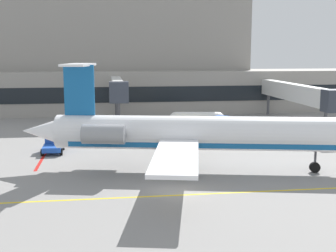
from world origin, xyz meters
TOP-DOWN VIEW (x-y plane):
  - ground at (-0.00, 0.00)m, footprint 120.00×120.00m
  - terminal_building at (-0.41, 46.23)m, footprint 76.91×11.40m
  - jet_bridge_west at (-3.44, 31.18)m, footprint 2.40×16.24m
  - jet_bridge_east at (21.45, 27.42)m, footprint 2.40×23.62m
  - regional_jet at (2.49, 5.57)m, footprint 31.12×25.10m
  - baggage_tug at (-10.58, 14.84)m, footprint 2.13×3.68m
  - pushback_tractor at (10.13, 23.00)m, footprint 4.31×3.76m
  - belt_loader at (4.27, 22.40)m, footprint 3.05×3.50m
  - fuel_tank at (6.97, 26.46)m, footprint 7.44×2.82m
  - safety_cone_alpha at (8.23, 14.60)m, footprint 0.47×0.47m
  - safety_cone_bravo at (-1.84, 15.37)m, footprint 0.47×0.47m

SIDE VIEW (x-z plane):
  - ground at x=0.00m, z-range -0.10..0.00m
  - safety_cone_alpha at x=8.23m, z-range -0.03..0.52m
  - safety_cone_bravo at x=-1.84m, z-range -0.03..0.52m
  - baggage_tug at x=-10.58m, z-range -0.08..1.92m
  - pushback_tractor at x=10.13m, z-range -0.09..2.02m
  - belt_loader at x=4.27m, z-range -0.12..2.07m
  - fuel_tank at x=6.97m, z-range 0.15..2.46m
  - regional_jet at x=2.49m, z-range -1.33..7.90m
  - jet_bridge_east at x=21.45m, z-range 1.57..7.44m
  - jet_bridge_west at x=-3.44m, z-range 1.87..8.42m
  - terminal_building at x=-0.41m, z-range -2.27..18.17m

